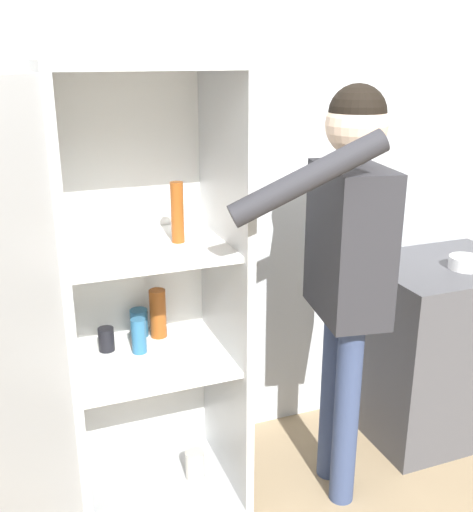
% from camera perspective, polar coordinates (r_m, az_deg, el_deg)
% --- Properties ---
extents(wall_back, '(7.00, 0.06, 2.55)m').
position_cam_1_polar(wall_back, '(2.69, -5.22, 6.13)').
color(wall_back, silver).
rests_on(wall_back, ground_plane).
extents(refrigerator, '(1.11, 1.16, 1.84)m').
position_cam_1_polar(refrigerator, '(2.32, -11.29, -5.65)').
color(refrigerator, '#B7BABC').
rests_on(refrigerator, ground_plane).
extents(person, '(0.72, 0.54, 1.76)m').
position_cam_1_polar(person, '(2.39, 10.47, 0.87)').
color(person, '#384770').
rests_on(person, ground_plane).
extents(counter, '(0.76, 0.60, 0.90)m').
position_cam_1_polar(counter, '(3.23, 18.62, -8.20)').
color(counter, '#4C4C51').
rests_on(counter, ground_plane).
extents(bowl, '(0.15, 0.15, 0.06)m').
position_cam_1_polar(bowl, '(3.01, 20.97, -0.60)').
color(bowl, white).
rests_on(bowl, counter).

